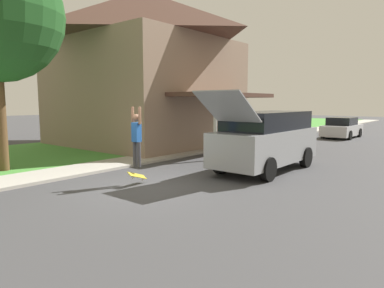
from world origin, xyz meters
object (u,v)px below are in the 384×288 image
suv_parked (266,139)px  skateboard (137,176)px  car_down_street (342,128)px  skateboarder (137,136)px

suv_parked → skateboard: (-1.95, -4.61, -0.89)m
car_down_street → skateboarder: (-0.58, -18.78, 0.81)m
skateboard → car_down_street: bearing=88.3°
car_down_street → skateboard: 18.84m
suv_parked → skateboarder: size_ratio=3.17×
skateboard → suv_parked: bearing=67.1°
car_down_street → suv_parked: bearing=-84.4°
car_down_street → skateboard: size_ratio=5.36×
skateboarder → skateboard: (0.04, -0.04, -1.22)m
suv_parked → car_down_street: (-1.40, 14.22, -0.48)m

